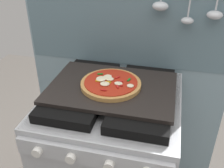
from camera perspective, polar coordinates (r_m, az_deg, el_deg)
kitchen_backsplash at (r=1.46m, az=3.20°, el=1.75°), size 1.10×0.09×1.55m
stove at (r=1.41m, az=-0.02°, el=-16.93°), size 0.60×0.64×0.90m
baking_tray at (r=1.12m, az=-0.00°, el=-0.79°), size 0.54×0.38×0.02m
pizza_left at (r=1.11m, az=-0.28°, el=0.06°), size 0.26×0.26×0.03m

